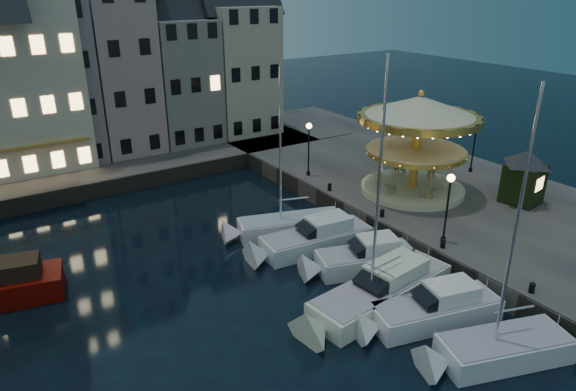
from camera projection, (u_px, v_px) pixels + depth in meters
ground at (359, 308)px, 25.93m from camera, size 160.00×160.00×0.00m
quay_east at (451, 199)px, 37.44m from camera, size 16.00×56.00×1.30m
quay_north at (68, 170)px, 43.21m from camera, size 44.00×12.00×1.30m
quaywall_e at (369, 225)px, 33.37m from camera, size 0.15×44.00×1.30m
quaywall_n at (113, 187)px, 39.60m from camera, size 48.00×0.15×1.30m
streetlamp_b at (448, 199)px, 28.84m from camera, size 0.44×0.44×4.17m
streetlamp_c at (309, 142)px, 39.25m from camera, size 0.44×0.44×4.17m
streetlamp_d at (475, 139)px, 40.00m from camera, size 0.44×0.44×4.17m
bollard_a at (532, 287)px, 24.83m from camera, size 0.30×0.30×0.57m
bollard_b at (443, 243)px, 29.07m from camera, size 0.30×0.30×0.57m
bollard_c at (382, 213)px, 32.93m from camera, size 0.30×0.30×0.57m
bollard_d at (330, 186)px, 37.17m from camera, size 0.30×0.30×0.57m
townhouse_nc at (47, 69)px, 41.65m from camera, size 6.82×8.00×14.80m
townhouse_nd at (117, 58)px, 44.39m from camera, size 5.50×8.00×15.80m
townhouse_ne at (178, 70)px, 47.74m from camera, size 6.16×8.00×12.80m
townhouse_nf at (235, 60)px, 50.63m from camera, size 6.82×8.00×13.80m
motorboat_a at (493, 351)px, 22.10m from camera, size 6.78×4.09×11.28m
motorboat_b at (428, 312)px, 24.57m from camera, size 7.44×3.75×2.15m
motorboat_c at (377, 293)px, 25.99m from camera, size 9.62×3.54×12.72m
motorboat_d at (359, 260)px, 29.19m from camera, size 6.65×3.93×2.15m
motorboat_e at (311, 240)px, 31.43m from camera, size 8.03×3.04×2.15m
motorboat_f at (282, 227)px, 33.44m from camera, size 7.83×4.14×10.47m
carousel at (418, 126)px, 35.23m from camera, size 8.39×8.39×7.34m
ticket_kiosk at (526, 168)px, 34.34m from camera, size 3.59×3.59×4.20m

